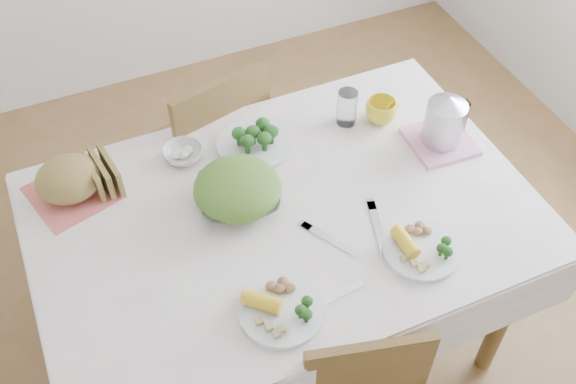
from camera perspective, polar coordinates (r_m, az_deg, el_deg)
name	(u,v)px	position (r m, az deg, el deg)	size (l,w,h in m)	color
floor	(285,339)	(2.66, -0.23, -12.35)	(3.60, 3.60, 0.00)	brown
dining_table	(285,284)	(2.34, -0.25, -7.79)	(1.40, 0.90, 0.75)	brown
tablecloth	(285,213)	(2.04, -0.29, -1.75)	(1.50, 1.00, 0.01)	white
chair_far	(202,146)	(2.68, -7.33, 3.86)	(0.41, 0.41, 0.91)	brown
salad_bowl	(238,196)	(2.04, -4.24, -0.33)	(0.25, 0.25, 0.06)	white
dinner_plate_left	(281,310)	(1.82, -0.56, -9.95)	(0.23, 0.23, 0.02)	white
dinner_plate_right	(421,250)	(1.97, 11.21, -4.80)	(0.22, 0.22, 0.02)	white
broccoli_plate	(254,145)	(2.22, -2.93, 3.97)	(0.25, 0.25, 0.02)	beige
napkin	(73,192)	(2.19, -17.72, -0.04)	(0.24, 0.24, 0.00)	#E0625A
bread_loaf	(69,180)	(2.15, -18.06, 0.96)	(0.20, 0.19, 0.12)	olive
fruit_bowl	(183,154)	(2.20, -8.88, 3.22)	(0.13, 0.13, 0.04)	white
yellow_mug	(381,111)	(2.32, 7.87, 6.80)	(0.11, 0.11, 0.08)	yellow
glass_tumbler	(347,107)	(2.28, 5.02, 7.16)	(0.07, 0.07, 0.13)	white
pink_tray	(440,141)	(2.29, 12.73, 4.21)	(0.20, 0.20, 0.02)	pink
electric_kettle	(446,116)	(2.22, 13.21, 6.32)	(0.13, 0.13, 0.18)	#B2B5BA
fork_left	(330,239)	(1.97, 3.54, -3.99)	(0.02, 0.20, 0.00)	silver
fork_right	(378,229)	(2.01, 7.65, -3.11)	(0.03, 0.22, 0.00)	silver
knife	(337,296)	(1.86, 4.21, -8.74)	(0.02, 0.17, 0.00)	silver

